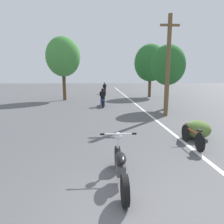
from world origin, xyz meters
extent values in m
plane|color=#515154|center=(0.00, 0.00, 0.00)|extent=(120.00, 120.00, 0.00)
cube|color=white|center=(2.52, 12.98, 0.00)|extent=(0.14, 48.00, 0.01)
cylinder|color=brown|center=(3.43, 8.45, 2.88)|extent=(0.24, 0.24, 5.76)
cube|color=brown|center=(3.43, 8.45, 5.16)|extent=(1.10, 0.10, 0.12)
cylinder|color=#513A23|center=(4.24, 10.83, 1.17)|extent=(0.32, 0.32, 2.35)
ellipsoid|color=#286B2D|center=(4.24, 10.83, 3.11)|extent=(2.42, 2.18, 2.79)
cylinder|color=#513A23|center=(5.09, 19.12, 1.32)|extent=(0.32, 0.32, 2.64)
ellipsoid|color=#286B2D|center=(5.09, 19.12, 3.76)|extent=(3.53, 3.18, 4.06)
cylinder|color=#513A23|center=(-3.97, 16.68, 1.56)|extent=(0.32, 0.32, 3.13)
ellipsoid|color=#42893D|center=(-3.97, 16.68, 4.15)|extent=(3.24, 2.92, 3.73)
ellipsoid|color=#5B7A38|center=(3.17, 4.05, 0.35)|extent=(1.10, 0.88, 0.70)
cylinder|color=black|center=(-0.08, 1.74, 0.29)|extent=(0.12, 0.59, 0.59)
cylinder|color=black|center=(-0.08, 0.21, 0.29)|extent=(0.12, 0.59, 0.59)
ellipsoid|color=black|center=(-0.08, 0.98, 0.60)|extent=(0.24, 0.57, 0.21)
cube|color=#4C4C51|center=(-0.08, 0.98, 0.34)|extent=(0.20, 0.36, 0.24)
cylinder|color=silver|center=(-0.08, 1.65, 0.64)|extent=(0.06, 0.23, 0.70)
cylinder|color=silver|center=(-0.08, 1.56, 0.98)|extent=(0.79, 0.04, 0.04)
cylinder|color=black|center=(-0.47, 1.56, 0.98)|extent=(0.11, 0.05, 0.05)
cylinder|color=black|center=(0.32, 1.56, 0.98)|extent=(0.11, 0.05, 0.05)
sphere|color=silver|center=(-0.08, 1.65, 0.90)|extent=(0.19, 0.19, 0.19)
cylinder|color=black|center=(-0.30, 13.06, 0.29)|extent=(0.12, 0.57, 0.57)
cylinder|color=black|center=(-0.30, 11.69, 0.29)|extent=(0.12, 0.57, 0.57)
cube|color=navy|center=(-0.30, 12.37, 0.47)|extent=(0.20, 0.87, 0.28)
cylinder|color=silver|center=(-0.30, 12.96, 0.92)|extent=(0.50, 0.03, 0.03)
cylinder|color=slate|center=(-0.43, 12.32, 0.30)|extent=(0.11, 0.11, 0.61)
cylinder|color=slate|center=(-0.17, 12.32, 0.30)|extent=(0.11, 0.11, 0.61)
cube|color=black|center=(-0.30, 12.35, 0.90)|extent=(0.34, 0.28, 0.62)
cylinder|color=black|center=(-0.50, 12.51, 0.96)|extent=(0.08, 0.48, 0.37)
cylinder|color=black|center=(-0.10, 12.51, 0.96)|extent=(0.08, 0.48, 0.37)
sphere|color=black|center=(-0.30, 12.39, 1.31)|extent=(0.22, 0.22, 0.22)
cylinder|color=black|center=(0.12, 23.74, 0.33)|extent=(0.12, 0.67, 0.67)
cylinder|color=black|center=(0.12, 22.39, 0.33)|extent=(0.12, 0.67, 0.67)
cube|color=maroon|center=(0.12, 23.07, 0.51)|extent=(0.20, 0.87, 0.28)
cylinder|color=silver|center=(0.12, 23.64, 1.02)|extent=(0.50, 0.03, 0.03)
cylinder|color=slate|center=(-0.01, 23.02, 0.33)|extent=(0.11, 0.11, 0.65)
cylinder|color=slate|center=(0.25, 23.02, 0.33)|extent=(0.11, 0.11, 0.65)
cube|color=black|center=(0.12, 23.05, 0.95)|extent=(0.34, 0.28, 0.61)
cylinder|color=black|center=(-0.08, 23.21, 1.01)|extent=(0.08, 0.48, 0.37)
cylinder|color=black|center=(0.32, 23.21, 1.01)|extent=(0.08, 0.48, 0.37)
sphere|color=#2D333D|center=(0.12, 23.09, 1.37)|extent=(0.25, 0.25, 0.25)
cylinder|color=black|center=(2.61, 3.75, 0.31)|extent=(0.04, 0.62, 0.62)
cylinder|color=black|center=(2.61, 2.68, 0.31)|extent=(0.04, 0.62, 0.62)
cylinder|color=#B21E1E|center=(2.61, 3.21, 0.53)|extent=(0.04, 0.86, 0.04)
cylinder|color=#B21E1E|center=(2.61, 2.76, 0.50)|extent=(0.03, 0.03, 0.37)
cube|color=black|center=(2.61, 2.76, 0.69)|extent=(0.10, 0.20, 0.05)
cylinder|color=#B21E1E|center=(2.61, 3.70, 0.51)|extent=(0.03, 0.03, 0.41)
cylinder|color=silver|center=(2.61, 3.70, 0.72)|extent=(0.44, 0.03, 0.03)
camera|label=1|loc=(-0.52, -3.15, 2.40)|focal=32.00mm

